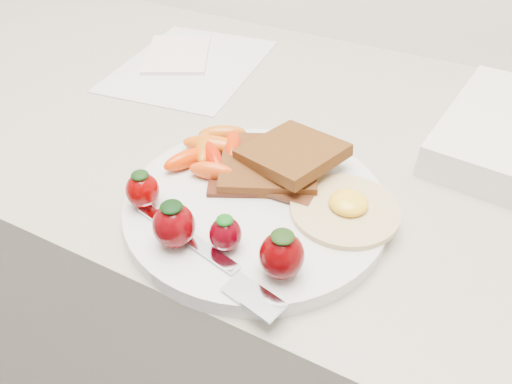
% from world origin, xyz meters
% --- Properties ---
extents(counter, '(2.00, 0.60, 0.90)m').
position_xyz_m(counter, '(0.00, 1.70, 0.45)').
color(counter, gray).
rests_on(counter, ground).
extents(plate, '(0.27, 0.27, 0.02)m').
position_xyz_m(plate, '(0.03, 1.53, 0.91)').
color(plate, silver).
rests_on(plate, counter).
extents(toast_lower, '(0.14, 0.14, 0.01)m').
position_xyz_m(toast_lower, '(0.01, 1.59, 0.93)').
color(toast_lower, black).
rests_on(toast_lower, plate).
extents(toast_upper, '(0.12, 0.12, 0.02)m').
position_xyz_m(toast_upper, '(0.04, 1.60, 0.94)').
color(toast_upper, black).
rests_on(toast_upper, toast_lower).
extents(fried_egg, '(0.11, 0.11, 0.02)m').
position_xyz_m(fried_egg, '(0.11, 1.56, 0.92)').
color(fried_egg, beige).
rests_on(fried_egg, plate).
extents(bacon_strips, '(0.11, 0.09, 0.01)m').
position_xyz_m(bacon_strips, '(0.02, 1.55, 0.92)').
color(bacon_strips, black).
rests_on(bacon_strips, plate).
extents(baby_carrots, '(0.09, 0.12, 0.02)m').
position_xyz_m(baby_carrots, '(-0.05, 1.58, 0.93)').
color(baby_carrots, '#D4530A').
rests_on(baby_carrots, plate).
extents(strawberries, '(0.20, 0.07, 0.05)m').
position_xyz_m(strawberries, '(0.02, 1.46, 0.94)').
color(strawberries, '#6A0000').
rests_on(strawberries, plate).
extents(fork, '(0.18, 0.07, 0.00)m').
position_xyz_m(fork, '(0.04, 1.44, 0.92)').
color(fork, white).
rests_on(fork, plate).
extents(paper_sheet, '(0.23, 0.29, 0.00)m').
position_xyz_m(paper_sheet, '(-0.23, 1.79, 0.90)').
color(paper_sheet, silver).
rests_on(paper_sheet, counter).
extents(notepad, '(0.15, 0.17, 0.01)m').
position_xyz_m(notepad, '(-0.27, 1.81, 0.91)').
color(notepad, silver).
rests_on(notepad, paper_sheet).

